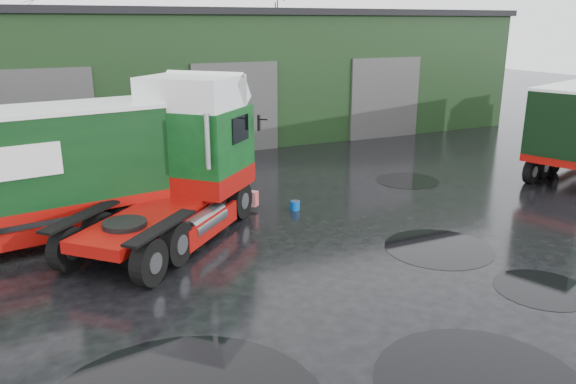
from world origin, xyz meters
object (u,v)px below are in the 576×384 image
object	(u,v)px
wash_bucket	(295,206)
tree_back_b	(262,49)
hero_tractor	(160,164)
warehouse	(196,72)
tree_back_a	(25,38)

from	to	relation	value
wash_bucket	tree_back_b	xyz separation A→B (m)	(9.24, 24.65, 3.61)
hero_tractor	wash_bucket	xyz separation A→B (m)	(4.33, 0.85, -2.01)
warehouse	tree_back_b	size ratio (longest dim) A/B	4.32
warehouse	hero_tractor	bearing A→B (deg)	-109.74
warehouse	wash_bucket	bearing A→B (deg)	-94.83
wash_bucket	tree_back_b	distance (m)	26.57
tree_back_a	tree_back_b	world-z (taller)	tree_back_a
tree_back_b	wash_bucket	bearing A→B (deg)	-110.54
tree_back_b	hero_tractor	bearing A→B (deg)	-118.01
hero_tractor	tree_back_a	world-z (taller)	tree_back_a
warehouse	hero_tractor	distance (m)	16.50
warehouse	tree_back_b	bearing A→B (deg)	51.34
tree_back_a	tree_back_b	xyz separation A→B (m)	(16.00, 0.00, -1.00)
wash_bucket	warehouse	bearing A→B (deg)	85.17
warehouse	hero_tractor	xyz separation A→B (m)	(-5.56, -15.50, -1.01)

